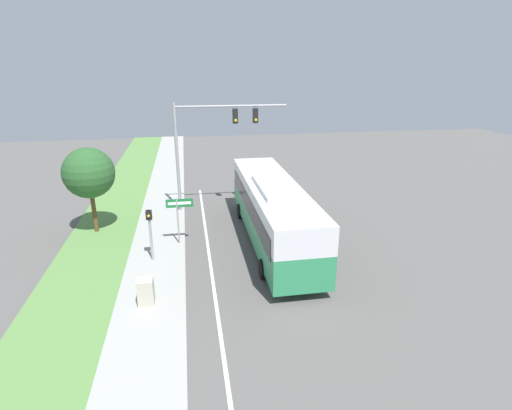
{
  "coord_description": "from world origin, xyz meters",
  "views": [
    {
      "loc": [
        -4.41,
        -14.88,
        9.14
      ],
      "look_at": [
        -0.8,
        5.74,
        1.81
      ],
      "focal_mm": 28.0,
      "sensor_mm": 36.0,
      "label": 1
    }
  ],
  "objects": [
    {
      "name": "pedestrian_signal",
      "position": [
        -6.37,
        3.38,
        1.85
      ],
      "size": [
        0.28,
        0.34,
        2.68
      ],
      "color": "#939399",
      "rests_on": "ground_plane"
    },
    {
      "name": "lane_divider_near",
      "position": [
        -3.6,
        0.0,
        0.0
      ],
      "size": [
        0.14,
        30.0,
        0.01
      ],
      "color": "silver",
      "rests_on": "ground_plane"
    },
    {
      "name": "bus",
      "position": [
        -0.08,
        4.73,
        1.96
      ],
      "size": [
        2.77,
        12.43,
        3.53
      ],
      "color": "#2D8956",
      "rests_on": "ground_plane"
    },
    {
      "name": "sidewalk",
      "position": [
        -6.2,
        0.0,
        0.06
      ],
      "size": [
        2.8,
        80.0,
        0.12
      ],
      "color": "#9E9E99",
      "rests_on": "ground_plane"
    },
    {
      "name": "roadside_tree",
      "position": [
        -9.81,
        7.67,
        3.54
      ],
      "size": [
        2.8,
        2.8,
        4.86
      ],
      "color": "brown",
      "rests_on": "grass_verge"
    },
    {
      "name": "grass_verge",
      "position": [
        -9.4,
        0.0,
        0.05
      ],
      "size": [
        3.6,
        80.0,
        0.1
      ],
      "color": "#568442",
      "rests_on": "ground_plane"
    },
    {
      "name": "ground_plane",
      "position": [
        0.0,
        0.0,
        0.0
      ],
      "size": [
        80.0,
        80.0,
        0.0
      ],
      "primitive_type": "plane",
      "color": "#565451"
    },
    {
      "name": "utility_cabinet",
      "position": [
        -6.34,
        -0.55,
        0.66
      ],
      "size": [
        0.63,
        0.58,
        1.09
      ],
      "color": "#B7B29E",
      "rests_on": "sidewalk"
    },
    {
      "name": "street_sign",
      "position": [
        -5.01,
        5.09,
        1.91
      ],
      "size": [
        1.4,
        0.08,
        2.66
      ],
      "color": "#939399",
      "rests_on": "ground_plane"
    },
    {
      "name": "signal_gantry",
      "position": [
        -2.95,
        10.42,
        5.03
      ],
      "size": [
        7.12,
        0.41,
        7.01
      ],
      "color": "#939399",
      "rests_on": "ground_plane"
    }
  ]
}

